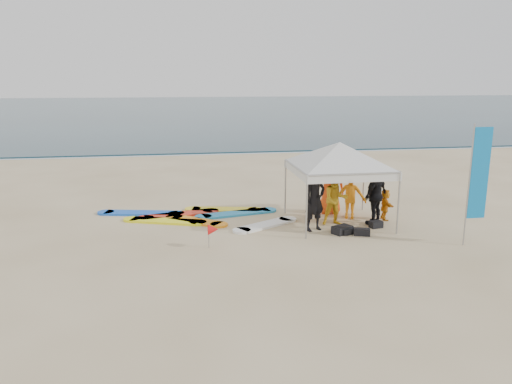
{
  "coord_description": "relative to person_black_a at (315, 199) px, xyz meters",
  "views": [
    {
      "loc": [
        -2.16,
        -11.1,
        4.41
      ],
      "look_at": [
        0.08,
        2.6,
        1.2
      ],
      "focal_mm": 35.0,
      "sensor_mm": 36.0,
      "label": 1
    }
  ],
  "objects": [
    {
      "name": "person_orange_a",
      "position": [
        1.47,
        1.06,
        -0.15
      ],
      "size": [
        1.16,
        0.91,
        1.58
      ],
      "primitive_type": "imported",
      "rotation": [
        0.0,
        0.0,
        2.79
      ],
      "color": "orange",
      "rests_on": "ground"
    },
    {
      "name": "surfboard_spread",
      "position": [
        -3.29,
        1.92,
        -0.9
      ],
      "size": [
        5.96,
        3.21,
        0.07
      ],
      "color": "white",
      "rests_on": "ground"
    },
    {
      "name": "person_orange_b",
      "position": [
        1.01,
        1.72,
        0.01
      ],
      "size": [
        1.04,
        0.8,
        1.88
      ],
      "primitive_type": "imported",
      "rotation": [
        0.0,
        0.0,
        2.9
      ],
      "color": "#F84F16",
      "rests_on": "ground"
    },
    {
      "name": "ground",
      "position": [
        -1.81,
        -2.52,
        -0.94
      ],
      "size": [
        120.0,
        120.0,
        0.0
      ],
      "primitive_type": "plane",
      "color": "beige",
      "rests_on": "ground"
    },
    {
      "name": "shoreline_foam",
      "position": [
        -1.81,
        15.68,
        -0.93
      ],
      "size": [
        160.0,
        1.2,
        0.01
      ],
      "primitive_type": "cube",
      "color": "silver",
      "rests_on": "ground"
    },
    {
      "name": "ocean",
      "position": [
        -1.81,
        57.48,
        -0.9
      ],
      "size": [
        160.0,
        84.0,
        0.08
      ],
      "primitive_type": "cube",
      "color": "#0C2633",
      "rests_on": "ground"
    },
    {
      "name": "gear_pile",
      "position": [
        1.04,
        -0.43,
        -0.84
      ],
      "size": [
        1.72,
        0.99,
        0.22
      ],
      "color": "black",
      "rests_on": "ground"
    },
    {
      "name": "person_black_b",
      "position": [
        1.99,
        0.29,
        -0.01
      ],
      "size": [
        1.13,
        1.01,
        1.84
      ],
      "primitive_type": "imported",
      "rotation": [
        0.0,
        0.0,
        3.79
      ],
      "color": "black",
      "rests_on": "ground"
    },
    {
      "name": "person_black_a",
      "position": [
        0.0,
        0.0,
        0.0
      ],
      "size": [
        0.8,
        0.67,
        1.87
      ],
      "primitive_type": "imported",
      "rotation": [
        0.0,
        0.0,
        0.39
      ],
      "color": "black",
      "rests_on": "ground"
    },
    {
      "name": "canopy_tent",
      "position": [
        0.91,
        0.61,
        1.56
      ],
      "size": [
        3.8,
        3.8,
        2.87
      ],
      "color": "#A5A5A8",
      "rests_on": "ground"
    },
    {
      "name": "person_seated",
      "position": [
        2.5,
        0.72,
        -0.45
      ],
      "size": [
        0.4,
        0.94,
        0.98
      ],
      "primitive_type": "imported",
      "rotation": [
        0.0,
        0.0,
        1.45
      ],
      "color": "orange",
      "rests_on": "ground"
    },
    {
      "name": "feather_flag",
      "position": [
        3.83,
        -1.95,
        0.98
      ],
      "size": [
        0.55,
        0.04,
        3.26
      ],
      "color": "#A5A5A8",
      "rests_on": "ground"
    },
    {
      "name": "marker_pennant",
      "position": [
        -3.06,
        -1.07,
        -0.44
      ],
      "size": [
        0.28,
        0.28,
        0.64
      ],
      "color": "#A5A5A8",
      "rests_on": "ground"
    },
    {
      "name": "person_yellow",
      "position": [
        0.77,
        0.44,
        -0.14
      ],
      "size": [
        0.78,
        0.61,
        1.6
      ],
      "primitive_type": "imported",
      "rotation": [
        0.0,
        0.0,
        0.01
      ],
      "color": "yellow",
      "rests_on": "ground"
    }
  ]
}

